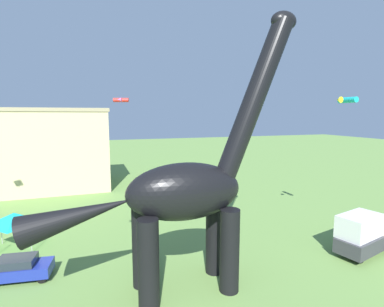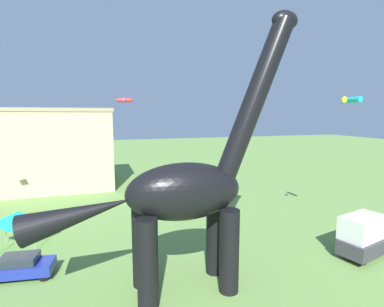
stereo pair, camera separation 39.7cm
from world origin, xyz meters
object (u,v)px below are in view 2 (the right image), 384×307
Objects in this scene: festival_canopy_tent at (18,217)px; kite_mid_center at (124,100)px; kite_far_left at (350,100)px; parked_sedan_left at (20,266)px; parked_box_truck at (369,235)px; dinosaur_sculpture at (183,191)px.

kite_mid_center reaches higher than festival_canopy_tent.
festival_canopy_tent is at bearing -133.30° from kite_mid_center.
kite_far_left is at bearing -12.48° from festival_canopy_tent.
kite_far_left reaches higher than parked_sedan_left.
parked_box_truck is at bearing -106.72° from kite_far_left.
festival_canopy_tent is at bearing 127.91° from dinosaur_sculpture.
kite_far_left is at bearing 5.54° from parked_sedan_left.
dinosaur_sculpture reaches higher than kite_mid_center.
dinosaur_sculpture is 9.22× the size of kite_mid_center.
parked_box_truck is at bearing -12.07° from dinosaur_sculpture.
kite_mid_center reaches higher than parked_box_truck.
parked_box_truck is 27.98m from festival_canopy_tent.
festival_canopy_tent is 29.57m from kite_far_left.
parked_sedan_left is 1.39× the size of festival_canopy_tent.
dinosaur_sculpture is at bearing -167.10° from kite_far_left.
kite_mid_center is at bearing 137.34° from kite_far_left.
dinosaur_sculpture is 3.93× the size of parked_sedan_left.
parked_box_truck is 11.21m from kite_far_left.
dinosaur_sculpture is 9.56× the size of kite_far_left.
parked_box_truck is 1.89× the size of festival_canopy_tent.
parked_box_truck is 3.29× the size of kite_far_left.
kite_far_left is (16.01, 3.67, 5.87)m from dinosaur_sculpture.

